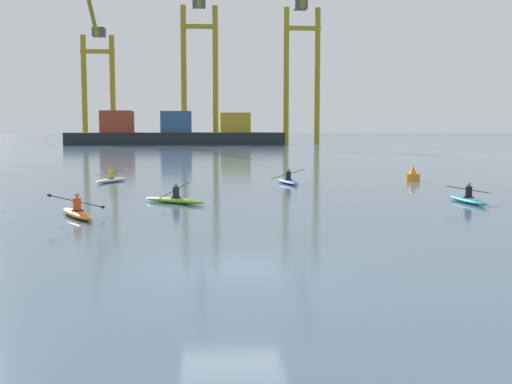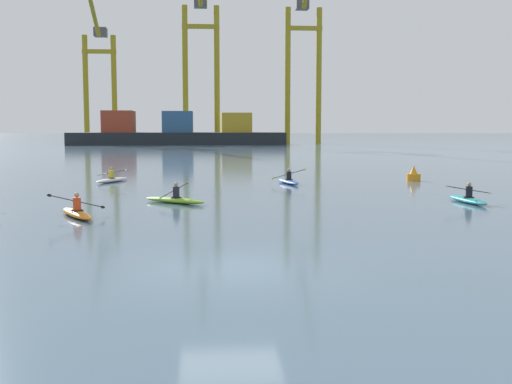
% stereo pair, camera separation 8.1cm
% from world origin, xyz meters
% --- Properties ---
extents(ground_plane, '(800.00, 800.00, 0.00)m').
position_xyz_m(ground_plane, '(0.00, 0.00, 0.00)').
color(ground_plane, slate).
extents(container_barge, '(43.67, 10.87, 6.91)m').
position_xyz_m(container_barge, '(-5.89, 115.67, 2.38)').
color(container_barge, '#1E2328').
rests_on(container_barge, ground).
extents(gantry_crane_west, '(7.54, 18.07, 32.85)m').
position_xyz_m(gantry_crane_west, '(-23.86, 130.96, 16.63)').
color(gantry_crane_west, olive).
rests_on(gantry_crane_west, ground).
extents(gantry_crane_west_mid, '(8.04, 18.33, 36.67)m').
position_xyz_m(gantry_crane_west_mid, '(-0.93, 122.64, 19.34)').
color(gantry_crane_west_mid, olive).
rests_on(gantry_crane_west_mid, ground).
extents(gantry_crane_east_mid, '(8.08, 18.99, 40.63)m').
position_xyz_m(gantry_crane_east_mid, '(21.36, 121.98, 19.74)').
color(gantry_crane_east_mid, olive).
rests_on(gantry_crane_east_mid, ground).
extents(channel_buoy, '(0.90, 0.90, 1.00)m').
position_xyz_m(channel_buoy, '(12.97, 24.56, 0.36)').
color(channel_buoy, orange).
rests_on(channel_buoy, ground).
extents(kayak_orange, '(2.05, 3.32, 0.98)m').
position_xyz_m(kayak_orange, '(-5.49, 9.36, 0.17)').
color(kayak_orange, orange).
rests_on(kayak_orange, ground).
extents(kayak_blue, '(2.21, 3.45, 0.95)m').
position_xyz_m(kayak_blue, '(4.57, 22.97, 0.17)').
color(kayak_blue, '#2856B2').
rests_on(kayak_blue, ground).
extents(kayak_lime, '(3.07, 2.53, 0.96)m').
position_xyz_m(kayak_lime, '(-1.94, 13.53, 0.17)').
color(kayak_lime, '#7ABC2D').
rests_on(kayak_lime, ground).
extents(kayak_white, '(2.07, 3.34, 0.95)m').
position_xyz_m(kayak_white, '(-6.38, 25.10, 0.17)').
color(kayak_white, silver).
rests_on(kayak_white, ground).
extents(kayak_teal, '(2.27, 3.43, 0.95)m').
position_xyz_m(kayak_teal, '(11.40, 12.52, 0.17)').
color(kayak_teal, teal).
rests_on(kayak_teal, ground).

